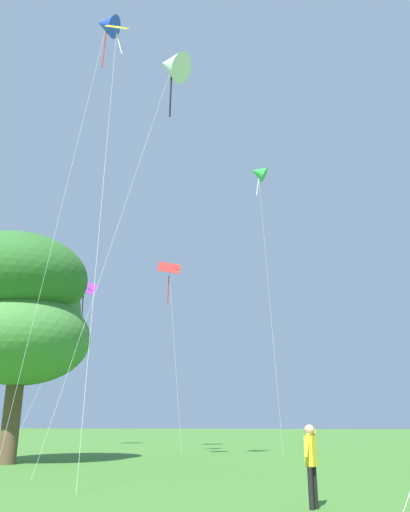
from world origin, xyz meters
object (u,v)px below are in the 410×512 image
(kite_purple_streamer, at_px, (83,294))
(kite_red_high, at_px, (169,276))
(kite_yellow_diamond, at_px, (116,46))
(kite_green_small, at_px, (259,173))
(person_with_spool, at_px, (311,457))
(kite_white_distant, at_px, (172,66))
(kite_blue_delta, at_px, (106,25))
(tree_right_cluster, at_px, (21,309))

(kite_purple_streamer, xyz_separation_m, kite_red_high, (8.44, -1.42, 0.57))
(kite_yellow_diamond, xyz_separation_m, kite_red_high, (-3.74, 18.96, -6.24))
(kite_green_small, height_order, person_with_spool, kite_green_small)
(kite_purple_streamer, bearing_deg, kite_red_high, -9.55)
(kite_white_distant, bearing_deg, kite_purple_streamer, 128.81)
(kite_yellow_diamond, distance_m, kite_blue_delta, 5.21)
(kite_purple_streamer, distance_m, person_with_spool, 35.89)
(kite_purple_streamer, bearing_deg, kite_yellow_diamond, -59.14)
(kite_blue_delta, xyz_separation_m, kite_red_high, (-1.72, 16.36, -10.27))
(kite_green_small, distance_m, person_with_spool, 37.30)
(kite_green_small, distance_m, kite_red_high, 13.02)
(kite_purple_streamer, distance_m, kite_red_high, 8.57)
(kite_blue_delta, height_order, person_with_spool, kite_blue_delta)
(kite_purple_streamer, height_order, kite_red_high, kite_red_high)
(kite_green_small, height_order, kite_yellow_diamond, kite_green_small)
(kite_white_distant, bearing_deg, kite_blue_delta, -175.28)
(kite_purple_streamer, bearing_deg, kite_green_small, 9.44)
(kite_red_high, xyz_separation_m, tree_right_cluster, (-2.19, -15.80, -5.86))
(kite_green_small, relative_size, kite_yellow_diamond, 1.14)
(kite_red_high, relative_size, tree_right_cluster, 1.32)
(kite_blue_delta, relative_size, kite_purple_streamer, 1.70)
(kite_white_distant, xyz_separation_m, tree_right_cluster, (-7.80, 0.24, -12.79))
(kite_white_distant, relative_size, tree_right_cluster, 1.93)
(kite_blue_delta, distance_m, person_with_spool, 26.40)
(tree_right_cluster, bearing_deg, kite_green_small, 65.23)
(kite_yellow_diamond, bearing_deg, kite_red_high, 101.17)
(kite_yellow_diamond, height_order, kite_red_high, kite_yellow_diamond)
(kite_purple_streamer, relative_size, kite_white_distant, 0.67)
(kite_blue_delta, bearing_deg, tree_right_cluster, 171.86)
(tree_right_cluster, bearing_deg, person_with_spool, -33.03)
(kite_purple_streamer, height_order, person_with_spool, kite_purple_streamer)
(kite_green_small, bearing_deg, kite_white_distant, -93.80)
(kite_white_distant, bearing_deg, kite_yellow_diamond, -122.51)
(kite_yellow_diamond, relative_size, tree_right_cluster, 1.94)
(kite_purple_streamer, height_order, kite_white_distant, kite_white_distant)
(kite_red_high, bearing_deg, kite_green_small, 29.82)
(kite_yellow_diamond, relative_size, kite_purple_streamer, 1.50)
(kite_red_high, relative_size, person_with_spool, 8.26)
(kite_white_distant, xyz_separation_m, kite_red_high, (-5.61, 16.04, -6.93))
(kite_green_small, distance_m, kite_white_distant, 20.34)
(kite_red_high, bearing_deg, kite_yellow_diamond, -78.83)
(kite_blue_delta, bearing_deg, kite_yellow_diamond, -52.06)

